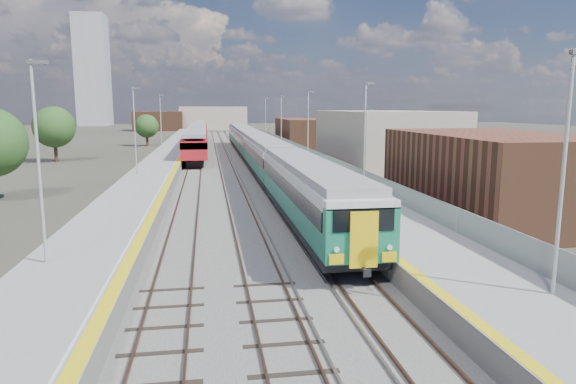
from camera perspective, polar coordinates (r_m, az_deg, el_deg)
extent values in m
plane|color=#47443A|center=(62.45, -5.18, 3.09)|extent=(320.00, 320.00, 0.00)
cube|color=#565451|center=(64.83, -7.32, 3.31)|extent=(10.50, 155.00, 0.06)
cube|color=#4C3323|center=(67.45, -4.80, 3.66)|extent=(0.07, 160.00, 0.14)
cube|color=#4C3323|center=(67.57, -3.58, 3.68)|extent=(0.07, 160.00, 0.14)
cube|color=#4C3323|center=(67.29, -7.78, 3.59)|extent=(0.07, 160.00, 0.14)
cube|color=#4C3323|center=(67.34, -6.56, 3.62)|extent=(0.07, 160.00, 0.14)
cube|color=#4C3323|center=(67.32, -10.77, 3.51)|extent=(0.07, 160.00, 0.14)
cube|color=#4C3323|center=(67.28, -9.54, 3.55)|extent=(0.07, 160.00, 0.14)
cube|color=gray|center=(67.43, -5.08, 3.64)|extent=(0.08, 160.00, 0.10)
cube|color=gray|center=(67.35, -6.28, 3.62)|extent=(0.08, 160.00, 0.10)
cube|color=slate|center=(65.42, -0.73, 3.86)|extent=(4.70, 155.00, 1.00)
cube|color=gray|center=(65.37, -0.73, 4.30)|extent=(4.70, 155.00, 0.03)
cube|color=yellow|center=(65.10, -2.57, 4.28)|extent=(0.40, 155.00, 0.01)
cube|color=gray|center=(65.67, 1.17, 4.84)|extent=(0.06, 155.00, 1.20)
cylinder|color=#9EA0A3|center=(17.67, 28.23, 1.58)|extent=(0.12, 0.12, 7.50)
cylinder|color=#9EA0A3|center=(35.64, 8.51, 5.99)|extent=(0.12, 0.12, 7.50)
cube|color=#4C4C4F|center=(35.69, 9.05, 11.84)|extent=(0.70, 0.18, 0.14)
cylinder|color=#9EA0A3|center=(55.02, 2.24, 7.26)|extent=(0.12, 0.12, 7.50)
cube|color=#4C4C4F|center=(55.06, 2.52, 11.05)|extent=(0.70, 0.18, 0.14)
cylinder|color=#9EA0A3|center=(74.74, -0.76, 7.83)|extent=(0.12, 0.12, 7.50)
cube|color=#4C4C4F|center=(74.76, -0.57, 10.63)|extent=(0.70, 0.18, 0.14)
cylinder|color=#9EA0A3|center=(94.57, -2.50, 8.15)|extent=(0.12, 0.12, 7.50)
cube|color=#4C4C4F|center=(94.59, -2.37, 10.37)|extent=(0.70, 0.18, 0.14)
cube|color=slate|center=(64.95, -13.34, 3.56)|extent=(4.30, 155.00, 1.00)
cube|color=gray|center=(64.90, -13.36, 4.01)|extent=(4.30, 155.00, 0.03)
cube|color=yellow|center=(64.78, -11.68, 4.07)|extent=(0.45, 155.00, 0.01)
cube|color=silver|center=(64.80, -11.99, 4.07)|extent=(0.08, 155.00, 0.01)
cylinder|color=#9EA0A3|center=(20.97, -25.97, 2.81)|extent=(0.12, 0.12, 7.50)
cube|color=#4C4C4F|center=(20.86, -26.04, 12.84)|extent=(0.70, 0.18, 0.14)
cylinder|color=#9EA0A3|center=(46.40, -16.66, 6.47)|extent=(0.12, 0.12, 7.50)
cube|color=#4C4C4F|center=(46.35, -16.56, 10.99)|extent=(0.70, 0.18, 0.14)
cylinder|color=#9EA0A3|center=(72.24, -13.95, 7.50)|extent=(0.12, 0.12, 7.50)
cube|color=#4C4C4F|center=(72.20, -13.86, 10.40)|extent=(0.70, 0.18, 0.14)
cube|color=brown|center=(35.22, 21.98, 1.82)|extent=(9.00, 16.00, 5.20)
cube|color=#A19181|center=(60.48, 10.49, 5.81)|extent=(11.00, 22.00, 6.40)
cube|color=brown|center=(91.65, 1.80, 6.64)|extent=(8.00, 18.00, 4.80)
cube|color=#A19181|center=(161.99, -8.30, 8.14)|extent=(20.00, 14.00, 7.00)
cube|color=brown|center=(157.61, -14.15, 7.67)|extent=(14.00, 12.00, 5.60)
cube|color=gray|center=(206.47, -20.88, 12.47)|extent=(11.00, 11.00, 40.00)
cube|color=black|center=(29.07, 2.26, -2.41)|extent=(2.73, 19.60, 0.46)
cube|color=#125E49|center=(28.92, 2.27, -0.85)|extent=(2.83, 19.60, 1.15)
cube|color=black|center=(28.77, 2.28, 0.93)|extent=(2.89, 19.60, 0.78)
cube|color=silver|center=(28.69, 2.29, 2.16)|extent=(2.83, 19.60, 0.48)
cube|color=gray|center=(28.64, 2.29, 3.00)|extent=(2.51, 19.60, 0.40)
cube|color=black|center=(48.69, -2.33, 2.39)|extent=(2.73, 19.60, 0.46)
cube|color=#125E49|center=(48.60, -2.34, 3.33)|extent=(2.83, 19.60, 1.15)
cube|color=black|center=(48.51, -2.35, 4.39)|extent=(2.89, 19.60, 0.78)
cube|color=silver|center=(48.46, -2.35, 5.12)|extent=(2.83, 19.60, 0.48)
cube|color=gray|center=(48.43, -2.36, 5.62)|extent=(2.51, 19.60, 0.40)
cube|color=black|center=(68.59, -4.28, 4.41)|extent=(2.73, 19.60, 0.46)
cube|color=#125E49|center=(68.52, -4.29, 5.08)|extent=(2.83, 19.60, 1.15)
cube|color=black|center=(68.46, -4.30, 5.83)|extent=(2.89, 19.60, 0.78)
cube|color=silver|center=(68.43, -4.31, 6.36)|extent=(2.83, 19.60, 0.48)
cube|color=gray|center=(68.41, -4.31, 6.71)|extent=(2.51, 19.60, 0.40)
cube|color=black|center=(88.58, -5.36, 5.52)|extent=(2.73, 19.60, 0.46)
cube|color=#125E49|center=(88.53, -5.37, 6.04)|extent=(2.83, 19.60, 1.15)
cube|color=black|center=(88.48, -5.38, 6.62)|extent=(2.89, 19.60, 0.78)
cube|color=silver|center=(88.45, -5.38, 7.03)|extent=(2.83, 19.60, 0.48)
cube|color=gray|center=(88.43, -5.39, 7.30)|extent=(2.51, 19.60, 0.40)
cube|color=#125E49|center=(19.28, 8.10, -4.72)|extent=(2.81, 0.60, 2.11)
cube|color=black|center=(18.85, 8.42, -3.16)|extent=(2.31, 0.06, 0.80)
cube|color=yellow|center=(18.96, 8.42, -5.28)|extent=(1.06, 0.10, 2.11)
cube|color=black|center=(66.49, -10.18, 3.79)|extent=(1.99, 16.88, 0.69)
cube|color=maroon|center=(66.36, -10.22, 5.21)|extent=(2.93, 19.86, 2.09)
cube|color=black|center=(66.32, -10.23, 5.66)|extent=(2.99, 19.86, 0.73)
cube|color=gray|center=(66.26, -10.26, 6.56)|extent=(2.61, 19.86, 0.42)
cube|color=black|center=(86.78, -9.92, 5.08)|extent=(1.99, 16.88, 0.69)
cube|color=maroon|center=(86.68, -9.95, 6.17)|extent=(2.93, 19.86, 2.09)
cube|color=black|center=(86.65, -9.96, 6.52)|extent=(2.99, 19.86, 0.73)
cube|color=gray|center=(86.60, -9.98, 7.21)|extent=(2.61, 19.86, 0.42)
cube|color=black|center=(107.09, -9.76, 5.88)|extent=(1.99, 16.88, 0.69)
cube|color=maroon|center=(107.01, -9.78, 6.77)|extent=(2.93, 19.86, 2.09)
cube|color=black|center=(106.99, -9.79, 7.05)|extent=(2.99, 19.86, 0.73)
cube|color=gray|center=(106.95, -9.81, 7.60)|extent=(2.61, 19.86, 0.42)
cylinder|color=#382619|center=(70.93, -24.39, 4.03)|extent=(0.44, 0.44, 2.43)
sphere|color=#21471B|center=(70.75, -24.56, 6.59)|extent=(5.13, 5.13, 5.13)
cylinder|color=#382619|center=(94.81, -15.38, 5.54)|extent=(0.44, 0.44, 1.95)
sphere|color=#21471B|center=(94.69, -15.44, 7.07)|extent=(4.11, 4.11, 4.11)
cylinder|color=#382619|center=(86.00, 9.03, 5.49)|extent=(0.44, 0.44, 2.25)
sphere|color=#21471B|center=(85.85, 9.08, 7.45)|extent=(4.76, 4.76, 4.76)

